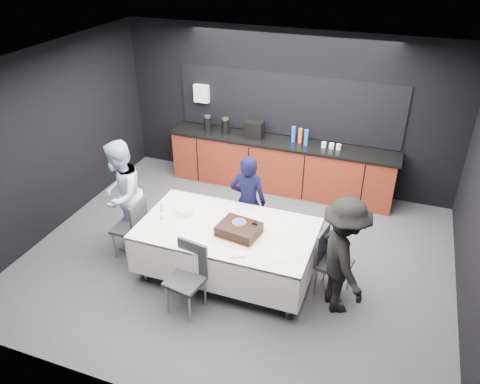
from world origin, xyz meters
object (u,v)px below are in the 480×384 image
champagne_flute (160,208)px  chair_right (329,257)px  person_right (343,257)px  cake_assembly (239,229)px  chair_near (189,272)px  plate_stack (185,211)px  party_table (227,236)px  person_center (248,202)px  person_left (121,195)px  chair_left (133,224)px

champagne_flute → chair_right: bearing=6.6°
chair_right → person_right: (0.19, -0.26, 0.25)m
cake_assembly → chair_near: size_ratio=0.66×
cake_assembly → chair_right: bearing=11.6°
cake_assembly → plate_stack: cake_assembly is taller
chair_right → person_right: bearing=-53.2°
chair_near → person_right: person_right is taller
party_table → person_center: 0.79m
chair_right → party_table: bearing=-173.2°
chair_near → person_left: (-1.49, 0.90, 0.30)m
person_center → chair_left: bearing=24.8°
chair_right → cake_assembly: bearing=-168.4°
chair_near → person_center: 1.55m
champagne_flute → chair_left: (-0.50, 0.05, -0.40)m
cake_assembly → plate_stack: 0.88m
person_right → plate_stack: bearing=54.8°
champagne_flute → chair_near: champagne_flute is taller
person_right → cake_assembly: bearing=59.1°
champagne_flute → chair_left: bearing=174.1°
chair_left → person_left: 0.47m
cake_assembly → champagne_flute: champagne_flute is taller
person_left → chair_right: bearing=76.6°
champagne_flute → chair_left: 0.65m
party_table → plate_stack: size_ratio=10.23×
party_table → person_right: bearing=-3.7°
chair_left → chair_near: bearing=-29.6°
plate_stack → person_right: person_right is taller
plate_stack → champagne_flute: champagne_flute is taller
chair_right → chair_left: bearing=-175.6°
person_right → chair_near: bearing=80.0°
cake_assembly → person_center: person_center is taller
chair_near → person_center: person_center is taller
chair_near → chair_left: bearing=150.4°
chair_right → person_center: bearing=155.0°
person_right → chair_right: bearing=7.0°
chair_left → person_center: (1.44, 0.83, 0.20)m
cake_assembly → person_left: size_ratio=0.37×
party_table → chair_near: chair_near is taller
champagne_flute → person_right: (2.46, 0.00, -0.15)m
cake_assembly → plate_stack: bearing=168.0°
champagne_flute → person_left: 0.85m
plate_stack → chair_near: chair_near is taller
plate_stack → person_right: size_ratio=0.14×
chair_right → chair_near: (-1.57, -0.89, 0.00)m
chair_near → person_right: size_ratio=0.59×
party_table → plate_stack: plate_stack is taller
person_left → party_table: bearing=71.2°
person_center → person_right: 1.76m
person_left → plate_stack: bearing=73.6°
party_table → chair_near: (-0.22, -0.73, -0.11)m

